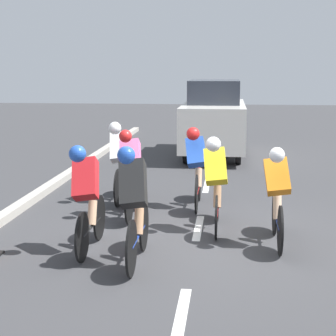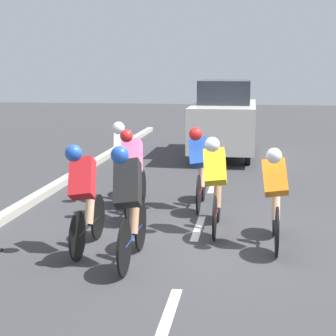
{
  "view_description": "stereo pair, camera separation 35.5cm",
  "coord_description": "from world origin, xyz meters",
  "px_view_note": "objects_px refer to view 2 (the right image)",
  "views": [
    {
      "loc": [
        -0.45,
        8.08,
        2.5
      ],
      "look_at": [
        0.48,
        -0.45,
        0.95
      ],
      "focal_mm": 60.0,
      "sensor_mm": 36.0,
      "label": 1
    },
    {
      "loc": [
        -0.8,
        8.04,
        2.5
      ],
      "look_at": [
        0.48,
        -0.45,
        0.95
      ],
      "focal_mm": 60.0,
      "sensor_mm": 36.0,
      "label": 2
    }
  ],
  "objects_px": {
    "cyclist_pink": "(133,172)",
    "cyclist_orange": "(275,195)",
    "cyclist_red": "(84,194)",
    "cyclist_blue": "(199,165)",
    "cyclist_yellow": "(215,181)",
    "support_car": "(225,118)",
    "cyclist_white": "(124,159)",
    "cyclist_black": "(129,202)"
  },
  "relations": [
    {
      "from": "cyclist_orange",
      "to": "cyclist_blue",
      "type": "relative_size",
      "value": 0.98
    },
    {
      "from": "cyclist_blue",
      "to": "cyclist_black",
      "type": "bearing_deg",
      "value": 78.65
    },
    {
      "from": "cyclist_black",
      "to": "cyclist_pink",
      "type": "bearing_deg",
      "value": -79.26
    },
    {
      "from": "cyclist_orange",
      "to": "cyclist_red",
      "type": "relative_size",
      "value": 1.01
    },
    {
      "from": "cyclist_yellow",
      "to": "cyclist_red",
      "type": "relative_size",
      "value": 1.02
    },
    {
      "from": "cyclist_pink",
      "to": "cyclist_blue",
      "type": "xyz_separation_m",
      "value": [
        -1.04,
        -0.76,
        0.0
      ]
    },
    {
      "from": "cyclist_yellow",
      "to": "cyclist_red",
      "type": "xyz_separation_m",
      "value": [
        1.71,
        1.19,
        0.01
      ]
    },
    {
      "from": "cyclist_pink",
      "to": "cyclist_red",
      "type": "height_order",
      "value": "cyclist_pink"
    },
    {
      "from": "cyclist_black",
      "to": "cyclist_red",
      "type": "bearing_deg",
      "value": -30.15
    },
    {
      "from": "cyclist_yellow",
      "to": "cyclist_red",
      "type": "height_order",
      "value": "cyclist_red"
    },
    {
      "from": "cyclist_black",
      "to": "support_car",
      "type": "height_order",
      "value": "support_car"
    },
    {
      "from": "cyclist_blue",
      "to": "cyclist_white",
      "type": "height_order",
      "value": "cyclist_white"
    },
    {
      "from": "cyclist_orange",
      "to": "cyclist_white",
      "type": "bearing_deg",
      "value": -41.16
    },
    {
      "from": "cyclist_pink",
      "to": "cyclist_blue",
      "type": "height_order",
      "value": "cyclist_pink"
    },
    {
      "from": "cyclist_orange",
      "to": "support_car",
      "type": "bearing_deg",
      "value": -82.2
    },
    {
      "from": "cyclist_yellow",
      "to": "cyclist_black",
      "type": "bearing_deg",
      "value": 58.46
    },
    {
      "from": "cyclist_pink",
      "to": "support_car",
      "type": "bearing_deg",
      "value": -99.74
    },
    {
      "from": "cyclist_pink",
      "to": "cyclist_white",
      "type": "xyz_separation_m",
      "value": [
        0.4,
        -1.06,
        0.03
      ]
    },
    {
      "from": "cyclist_pink",
      "to": "cyclist_orange",
      "type": "bearing_deg",
      "value": 150.56
    },
    {
      "from": "cyclist_pink",
      "to": "cyclist_white",
      "type": "relative_size",
      "value": 1.02
    },
    {
      "from": "cyclist_orange",
      "to": "cyclist_white",
      "type": "relative_size",
      "value": 1.0
    },
    {
      "from": "support_car",
      "to": "cyclist_white",
      "type": "bearing_deg",
      "value": 74.82
    },
    {
      "from": "cyclist_pink",
      "to": "cyclist_orange",
      "type": "xyz_separation_m",
      "value": [
        -2.29,
        1.29,
        -0.03
      ]
    },
    {
      "from": "cyclist_blue",
      "to": "cyclist_white",
      "type": "relative_size",
      "value": 1.02
    },
    {
      "from": "cyclist_pink",
      "to": "support_car",
      "type": "height_order",
      "value": "support_car"
    },
    {
      "from": "cyclist_red",
      "to": "support_car",
      "type": "height_order",
      "value": "support_car"
    },
    {
      "from": "cyclist_blue",
      "to": "cyclist_yellow",
      "type": "xyz_separation_m",
      "value": [
        -0.38,
        1.42,
        0.01
      ]
    },
    {
      "from": "cyclist_pink",
      "to": "cyclist_black",
      "type": "relative_size",
      "value": 1.0
    },
    {
      "from": "cyclist_white",
      "to": "cyclist_yellow",
      "type": "xyz_separation_m",
      "value": [
        -1.81,
        1.71,
        -0.01
      ]
    },
    {
      "from": "cyclist_pink",
      "to": "cyclist_red",
      "type": "xyz_separation_m",
      "value": [
        0.29,
        1.85,
        0.02
      ]
    },
    {
      "from": "cyclist_blue",
      "to": "support_car",
      "type": "distance_m",
      "value": 6.09
    },
    {
      "from": "cyclist_orange",
      "to": "cyclist_yellow",
      "type": "xyz_separation_m",
      "value": [
        0.87,
        -0.63,
        0.04
      ]
    },
    {
      "from": "cyclist_pink",
      "to": "cyclist_orange",
      "type": "distance_m",
      "value": 2.63
    },
    {
      "from": "support_car",
      "to": "cyclist_blue",
      "type": "bearing_deg",
      "value": 88.72
    },
    {
      "from": "cyclist_white",
      "to": "cyclist_red",
      "type": "xyz_separation_m",
      "value": [
        -0.1,
        2.9,
        -0.01
      ]
    },
    {
      "from": "cyclist_pink",
      "to": "cyclist_black",
      "type": "xyz_separation_m",
      "value": [
        -0.43,
        2.27,
        0.04
      ]
    },
    {
      "from": "cyclist_pink",
      "to": "cyclist_red",
      "type": "bearing_deg",
      "value": 81.04
    },
    {
      "from": "cyclist_black",
      "to": "support_car",
      "type": "distance_m",
      "value": 9.14
    },
    {
      "from": "cyclist_red",
      "to": "cyclist_orange",
      "type": "bearing_deg",
      "value": -167.82
    },
    {
      "from": "cyclist_black",
      "to": "cyclist_yellow",
      "type": "relative_size",
      "value": 1.02
    },
    {
      "from": "cyclist_orange",
      "to": "cyclist_yellow",
      "type": "bearing_deg",
      "value": -35.93
    },
    {
      "from": "cyclist_white",
      "to": "cyclist_pink",
      "type": "bearing_deg",
      "value": 110.58
    }
  ]
}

